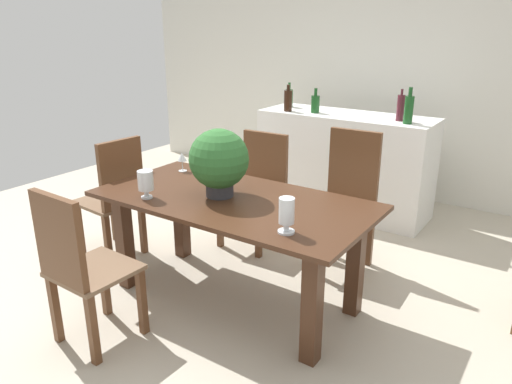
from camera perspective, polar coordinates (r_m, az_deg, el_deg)
The scene contains 17 objects.
ground_plane at distance 3.56m, azimuth -0.82°, elevation -11.11°, with size 7.04×7.04×0.00m, color #BCB29E.
back_wall at distance 5.43m, azimuth 15.46°, elevation 13.35°, with size 6.40×0.10×2.60m, color silver.
dining_table at distance 3.17m, azimuth -2.66°, elevation -3.11°, with size 1.81×0.91×0.74m.
chair_near_left at distance 2.90m, azimuth -20.14°, elevation -7.95°, with size 0.44×0.44×0.96m.
chair_far_left at distance 4.11m, azimuth 0.28°, elevation 1.12°, with size 0.47×0.49×0.93m.
chair_head_end at distance 3.93m, azimuth -16.25°, elevation -0.27°, with size 0.50×0.45×0.98m.
chair_far_right at distance 3.72m, azimuth 10.74°, elevation -0.34°, with size 0.44×0.44×1.05m.
flower_centerpiece at distance 3.09m, azimuth -4.38°, elevation 3.72°, with size 0.39×0.39×0.44m.
crystal_vase_left at distance 3.16m, azimuth -12.86°, elevation 1.22°, with size 0.10×0.10×0.18m.
crystal_vase_center_near at distance 2.57m, azimuth 3.62°, elevation -2.49°, with size 0.09×0.09×0.20m.
wine_glass at distance 3.69m, azimuth -8.70°, elevation 4.01°, with size 0.07×0.07×0.15m.
kitchen_counter at distance 4.87m, azimuth 10.30°, elevation 3.36°, with size 1.67×0.59×0.97m, color white.
wine_bottle_green at distance 4.84m, azimuth 3.79°, elevation 10.72°, with size 0.08×0.08×0.26m.
wine_bottle_tall at distance 4.53m, azimuth 16.65°, elevation 9.50°, with size 0.07×0.07×0.28m.
wine_bottle_clear at distance 4.78m, azimuth 7.00°, elevation 10.30°, with size 0.08×0.08×0.23m.
wine_bottle_amber at distance 4.41m, azimuth 17.54°, elevation 9.30°, with size 0.08×0.08×0.31m.
wine_bottle_dark at distance 5.12m, azimuth 3.93°, elevation 11.04°, with size 0.08×0.08×0.25m.
Camera 1 is at (1.76, -2.51, 1.80)m, focal length 33.98 mm.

